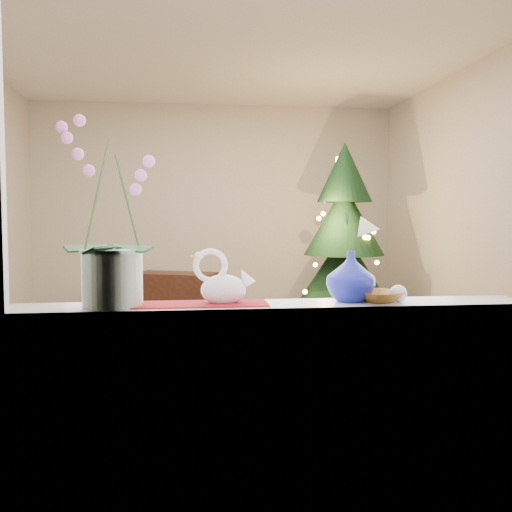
{
  "coord_description": "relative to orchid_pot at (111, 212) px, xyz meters",
  "views": [
    {
      "loc": [
        -0.36,
        -4.73,
        1.28
      ],
      "look_at": [
        0.04,
        -1.4,
        1.06
      ],
      "focal_mm": 40.0,
      "sensor_mm": 36.0,
      "label": 1
    }
  ],
  "objects": [
    {
      "name": "swan",
      "position": [
        0.45,
        0.02,
        -0.28
      ],
      "size": [
        0.28,
        0.17,
        0.22
      ],
      "primitive_type": null,
      "rotation": [
        0.0,
        0.0,
        -0.22
      ],
      "color": "white",
      "rests_on": "windowsill"
    },
    {
      "name": "wall_right",
      "position": [
        2.92,
        2.38,
        0.04
      ],
      "size": [
        0.1,
        5.0,
        2.7
      ],
      "primitive_type": "cube",
      "color": "beige",
      "rests_on": "ground"
    },
    {
      "name": "ground",
      "position": [
        0.67,
        2.38,
        -1.31
      ],
      "size": [
        5.0,
        5.0,
        0.0
      ],
      "primitive_type": "plane",
      "color": "#3D2519",
      "rests_on": "ground"
    },
    {
      "name": "runner",
      "position": [
        0.29,
        0.01,
        -0.38
      ],
      "size": [
        0.7,
        0.2,
        0.01
      ],
      "primitive_type": "cube",
      "color": "maroon",
      "rests_on": "windowsill"
    },
    {
      "name": "blue_vase",
      "position": [
        1.0,
        0.02,
        -0.26
      ],
      "size": [
        0.29,
        0.29,
        0.25
      ],
      "primitive_type": "imported",
      "rotation": [
        0.0,
        0.0,
        -0.23
      ],
      "color": "navy",
      "rests_on": "windowsill"
    },
    {
      "name": "amber_dish",
      "position": [
        1.12,
        -0.01,
        -0.37
      ],
      "size": [
        0.21,
        0.21,
        0.04
      ],
      "primitive_type": "imported",
      "rotation": [
        0.0,
        0.0,
        0.35
      ],
      "color": "#8B5B1D",
      "rests_on": "windowsill"
    },
    {
      "name": "xmas_tree",
      "position": [
        1.99,
        3.67,
        -0.26
      ],
      "size": [
        1.48,
        1.48,
        2.1
      ],
      "primitive_type": null,
      "rotation": [
        0.0,
        0.0,
        0.36
      ],
      "color": "black",
      "rests_on": "ground"
    },
    {
      "name": "orchid_pot",
      "position": [
        0.0,
        0.0,
        0.0
      ],
      "size": [
        0.32,
        0.32,
        0.77
      ],
      "primitive_type": null,
      "rotation": [
        0.0,
        0.0,
        -0.25
      ],
      "color": "white",
      "rests_on": "windowsill"
    },
    {
      "name": "wall_back",
      "position": [
        0.67,
        4.88,
        0.04
      ],
      "size": [
        4.5,
        0.1,
        2.7
      ],
      "primitive_type": "cube",
      "color": "beige",
      "rests_on": "ground"
    },
    {
      "name": "paperweight",
      "position": [
        1.2,
        -0.02,
        -0.35
      ],
      "size": [
        0.08,
        0.08,
        0.07
      ],
      "primitive_type": "sphere",
      "rotation": [
        0.0,
        0.0,
        -0.11
      ],
      "color": "silver",
      "rests_on": "windowsill"
    },
    {
      "name": "lily",
      "position": [
        1.0,
        0.02,
        -0.04
      ],
      "size": [
        0.14,
        0.08,
        0.19
      ],
      "primitive_type": null,
      "color": "silver",
      "rests_on": "blue_vase"
    },
    {
      "name": "windowsill",
      "position": [
        0.67,
        0.01,
        -0.41
      ],
      "size": [
        2.2,
        0.26,
        0.04
      ],
      "primitive_type": "cube",
      "color": "white",
      "rests_on": "window_apron"
    },
    {
      "name": "ceiling",
      "position": [
        0.67,
        2.38,
        1.39
      ],
      "size": [
        5.0,
        5.0,
        0.0
      ],
      "primitive_type": "plane",
      "color": "white",
      "rests_on": "wall_back"
    },
    {
      "name": "side_table",
      "position": [
        0.16,
        4.05,
        -0.97
      ],
      "size": [
        1.0,
        0.76,
        0.67
      ],
      "primitive_type": "cube",
      "rotation": [
        0.0,
        0.0,
        -0.4
      ],
      "color": "black",
      "rests_on": "ground"
    },
    {
      "name": "window_frame",
      "position": [
        0.67,
        -0.09,
        0.39
      ],
      "size": [
        2.22,
        0.06,
        1.6
      ],
      "primitive_type": null,
      "color": "white",
      "rests_on": "windowsill"
    },
    {
      "name": "window_apron",
      "position": [
        0.67,
        -0.08,
        -0.87
      ],
      "size": [
        2.2,
        0.08,
        0.88
      ],
      "primitive_type": "cube",
      "color": "white",
      "rests_on": "ground"
    },
    {
      "name": "wall_front",
      "position": [
        0.67,
        -0.12,
        0.04
      ],
      "size": [
        4.5,
        0.1,
        2.7
      ],
      "primitive_type": "cube",
      "color": "beige",
      "rests_on": "ground"
    }
  ]
}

